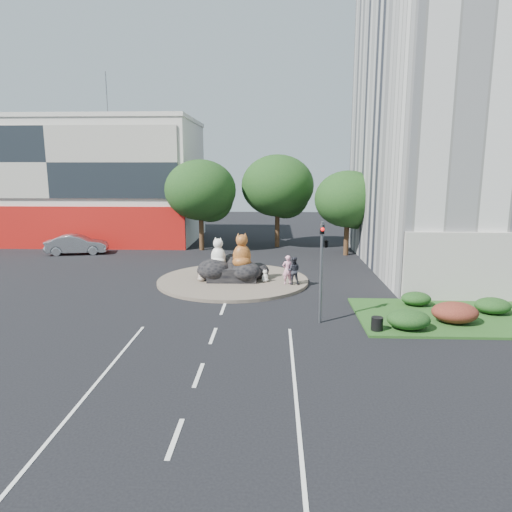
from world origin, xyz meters
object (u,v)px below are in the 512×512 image
Objects in this scene: kitten_calico at (201,274)px; parked_car at (77,244)px; kitten_white at (265,276)px; cat_tabby at (242,250)px; cat_white at (218,252)px; pedestrian_pink at (287,270)px; litter_bin at (377,324)px; pedestrian_dark at (293,271)px.

kitten_calico is 16.23m from parked_car.
kitten_white is 19.67m from parked_car.
cat_white is at bearing 154.07° from cat_tabby.
litter_bin is (3.91, -8.10, -0.70)m from pedestrian_pink.
litter_bin is (22.19, -18.78, -0.43)m from parked_car.
pedestrian_pink is (2.95, -0.73, -1.11)m from cat_tabby.
cat_white reaches higher than kitten_white.
pedestrian_dark is at bearing -24.80° from cat_tabby.
litter_bin is at bearing -63.46° from cat_tabby.
kitten_calico is at bearing 137.72° from litter_bin.
kitten_white is at bearing 23.03° from kitten_calico.
cat_white is at bearing 132.46° from litter_bin.
kitten_calico is (-2.65, -0.18, -1.57)m from cat_tabby.
pedestrian_pink is (1.43, -0.53, 0.52)m from kitten_white.
pedestrian_pink is 9.02m from litter_bin.
kitten_white is at bearing -132.67° from parked_car.
parked_car is (-16.84, 10.16, 0.24)m from kitten_white.
cat_tabby is at bearing -134.57° from parked_car.
pedestrian_dark reaches higher than parked_car.
cat_white reaches higher than pedestrian_pink.
kitten_white is at bearing -14.50° from pedestrian_dark.
pedestrian_dark is (3.33, -0.80, -1.15)m from cat_tabby.
parked_car is 8.39× the size of litter_bin.
pedestrian_pink is at bearing -39.60° from kitten_white.
cat_white is at bearing -10.31° from pedestrian_dark.
cat_white is 1.03× the size of pedestrian_pink.
pedestrian_pink is (5.60, -0.55, 0.46)m from kitten_calico.
cat_tabby is 18.32m from parked_car.
cat_tabby is 3.24m from pedestrian_pink.
cat_white reaches higher than parked_car.
cat_tabby is at bearing -28.85° from pedestrian_pink.
parked_car is (-18.28, 10.68, -0.27)m from pedestrian_pink.
cat_tabby is at bearing 152.72° from kitten_white.
cat_white is 2.33× the size of kitten_white.
cat_tabby reaches higher than kitten_white.
cat_white is 12.64m from litter_bin.
kitten_calico is 1.52× the size of litter_bin.
kitten_white is 10.15m from litter_bin.
pedestrian_dark is at bearing 8.76° from cat_white.
kitten_white is (1.52, -0.21, -1.63)m from cat_tabby.
pedestrian_dark is at bearing 113.75° from litter_bin.
cat_tabby reaches higher than cat_white.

